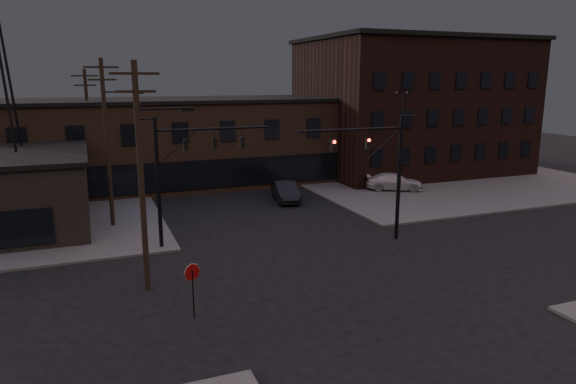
% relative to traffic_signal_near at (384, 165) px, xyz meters
% --- Properties ---
extents(ground, '(140.00, 140.00, 0.00)m').
position_rel_traffic_signal_near_xyz_m(ground, '(-5.36, -4.50, -4.93)').
color(ground, black).
rests_on(ground, ground).
extents(sidewalk_ne, '(30.00, 30.00, 0.15)m').
position_rel_traffic_signal_near_xyz_m(sidewalk_ne, '(16.64, 17.50, -4.86)').
color(sidewalk_ne, '#474744').
rests_on(sidewalk_ne, ground).
extents(building_row, '(40.00, 12.00, 8.00)m').
position_rel_traffic_signal_near_xyz_m(building_row, '(-5.36, 23.50, -0.93)').
color(building_row, '#4E3829').
rests_on(building_row, ground).
extents(building_right, '(22.00, 16.00, 14.00)m').
position_rel_traffic_signal_near_xyz_m(building_right, '(16.64, 21.50, 2.07)').
color(building_right, black).
rests_on(building_right, ground).
extents(traffic_signal_near, '(7.12, 0.24, 8.00)m').
position_rel_traffic_signal_near_xyz_m(traffic_signal_near, '(0.00, 0.00, 0.00)').
color(traffic_signal_near, black).
rests_on(traffic_signal_near, ground).
extents(traffic_signal_far, '(7.12, 0.24, 8.00)m').
position_rel_traffic_signal_near_xyz_m(traffic_signal_far, '(-12.07, 3.50, 0.08)').
color(traffic_signal_far, black).
rests_on(traffic_signal_far, ground).
extents(stop_sign, '(0.72, 0.33, 2.48)m').
position_rel_traffic_signal_near_xyz_m(stop_sign, '(-13.36, -6.49, -3.09)').
color(stop_sign, black).
rests_on(stop_sign, ground).
extents(utility_pole_near, '(3.70, 0.28, 11.00)m').
position_rel_traffic_signal_near_xyz_m(utility_pole_near, '(-14.79, -2.50, 0.94)').
color(utility_pole_near, black).
rests_on(utility_pole_near, ground).
extents(utility_pole_mid, '(3.70, 0.28, 11.50)m').
position_rel_traffic_signal_near_xyz_m(utility_pole_mid, '(-15.79, 9.50, 1.19)').
color(utility_pole_mid, black).
rests_on(utility_pole_mid, ground).
extents(utility_pole_far, '(2.20, 0.28, 11.00)m').
position_rel_traffic_signal_near_xyz_m(utility_pole_far, '(-16.86, 21.50, 0.85)').
color(utility_pole_far, black).
rests_on(utility_pole_far, ground).
extents(lot_light_a, '(1.50, 0.28, 9.14)m').
position_rel_traffic_signal_near_xyz_m(lot_light_a, '(7.64, 9.50, 0.58)').
color(lot_light_a, black).
rests_on(lot_light_a, ground).
extents(lot_light_b, '(1.50, 0.28, 9.14)m').
position_rel_traffic_signal_near_xyz_m(lot_light_b, '(13.64, 14.50, 0.58)').
color(lot_light_b, black).
rests_on(lot_light_b, ground).
extents(parked_car_lot_a, '(5.00, 2.05, 1.70)m').
position_rel_traffic_signal_near_xyz_m(parked_car_lot_a, '(12.61, 17.51, -3.93)').
color(parked_car_lot_a, black).
rests_on(parked_car_lot_a, sidewalk_ne).
extents(parked_car_lot_b, '(5.57, 4.28, 1.50)m').
position_rel_traffic_signal_near_xyz_m(parked_car_lot_b, '(8.91, 12.26, -4.03)').
color(parked_car_lot_b, silver).
rests_on(parked_car_lot_b, sidewalk_ne).
extents(car_crossing, '(2.66, 5.30, 1.67)m').
position_rel_traffic_signal_near_xyz_m(car_crossing, '(-1.75, 12.50, -4.10)').
color(car_crossing, black).
rests_on(car_crossing, ground).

